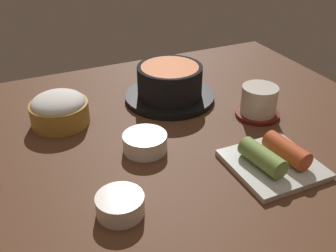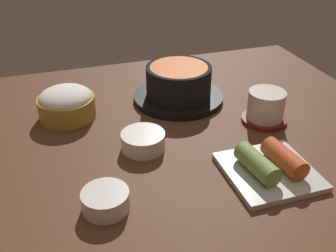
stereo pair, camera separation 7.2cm
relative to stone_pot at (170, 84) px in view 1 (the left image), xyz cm
name	(u,v)px [view 1 (the left image)]	position (x,y,z in cm)	size (l,w,h in cm)	color
dining_table	(154,141)	(-9.29, -13.11, -4.69)	(100.00, 76.00, 2.00)	#56331E
stone_pot	(170,84)	(0.00, 0.00, 0.00)	(19.96, 19.96, 7.87)	black
rice_bowl	(59,109)	(-24.36, -0.41, -0.49)	(11.58, 11.58, 6.48)	#B78C38
tea_cup_with_saucer	(259,102)	(13.44, -14.41, -0.45)	(9.10, 9.10, 6.58)	maroon
banchan_cup_center	(145,142)	(-12.44, -16.44, -2.00)	(8.01, 8.01, 3.14)	white
kimchi_plate	(274,159)	(5.41, -30.18, -2.12)	(14.22, 14.22, 4.38)	silver
side_bowl_near	(120,204)	(-21.67, -30.03, -2.07)	(7.08, 7.08, 3.00)	white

